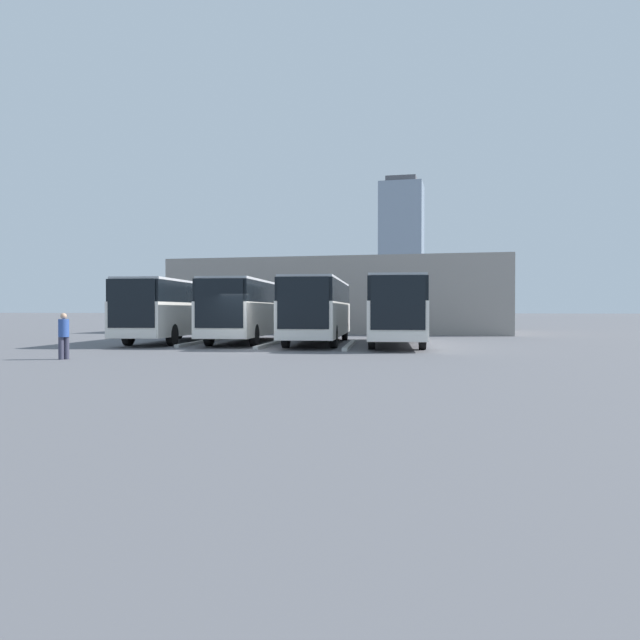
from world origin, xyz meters
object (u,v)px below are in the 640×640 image
bus_2 (248,308)px  bus_3 (175,308)px  bus_0 (396,308)px  bus_1 (318,308)px  pedestrian (64,334)px

bus_2 → bus_3: same height
bus_2 → bus_3: (4.08, 0.53, 0.00)m
bus_0 → bus_1: same height
bus_3 → pedestrian: bus_3 is taller
bus_1 → bus_0: bearing=169.8°
bus_0 → bus_3: (12.23, -0.25, 0.00)m
bus_2 → bus_3: 4.11m
bus_2 → bus_3: size_ratio=1.00×
bus_2 → bus_0: bearing=167.6°
bus_1 → bus_3: same height
bus_1 → bus_2: same height
bus_0 → bus_1: (4.08, -0.23, 0.00)m
bus_0 → bus_3: same height
bus_0 → bus_1: 4.08m
bus_0 → pedestrian: (10.59, 11.90, -0.96)m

